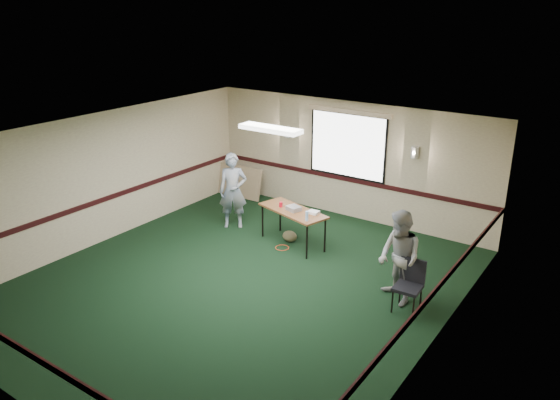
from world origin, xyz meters
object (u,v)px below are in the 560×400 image
Objects in this scene: folding_table at (293,212)px; conference_chair at (410,281)px; person_right at (399,258)px; projector at (294,208)px; person_left at (233,191)px.

conference_chair reaches higher than folding_table.
person_right reaches higher than conference_chair.
person_left is (-1.64, 0.06, 0.04)m from projector.
conference_chair is 0.41m from person_right.
projector reaches higher than folding_table.
conference_chair is 0.53× the size of person_right.
projector is 2.81m from person_right.
person_right is (2.67, -0.89, -0.00)m from projector.
folding_table is at bearing -37.02° from person_left.
person_left is 1.04× the size of person_right.
person_right reaches higher than projector.
folding_table is 0.11m from projector.
person_left is at bearing -165.65° from folding_table.
conference_chair is at bearing -3.20° from folding_table.
conference_chair is at bearing 13.16° from person_right.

